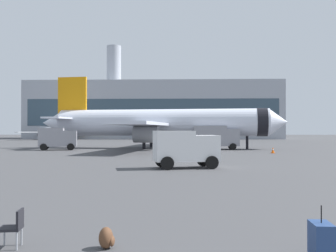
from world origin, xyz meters
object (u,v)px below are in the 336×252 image
object	(u,v)px
fuel_truck	(216,136)
cargo_van	(185,147)
service_truck	(57,138)
safety_cone_mid	(273,150)
rolling_suitcase	(321,240)
airplane_taxiing	(52,131)
airplane_at_gate	(160,123)
safety_cone_near	(181,145)
gate_chair	(14,226)
safety_cone_far	(195,145)
traveller_backpack	(107,238)

from	to	relation	value
fuel_truck	cargo_van	bearing A→B (deg)	-99.96
service_truck	cargo_van	world-z (taller)	service_truck
safety_cone_mid	rolling_suitcase	bearing A→B (deg)	-101.91
safety_cone_mid	airplane_taxiing	bearing A→B (deg)	127.92
airplane_at_gate	safety_cone_mid	distance (m)	17.51
fuel_truck	airplane_taxiing	bearing A→B (deg)	128.14
airplane_taxiing	service_truck	world-z (taller)	airplane_taxiing
fuel_truck	safety_cone_near	bearing A→B (deg)	128.15
gate_chair	safety_cone_near	bearing A→B (deg)	85.58
safety_cone_far	traveller_backpack	xyz separation A→B (m)	(-3.82, -51.22, -0.07)
airplane_at_gate	fuel_truck	xyz separation A→B (m)	(7.70, -2.89, -1.88)
airplane_at_gate	gate_chair	world-z (taller)	airplane_at_gate
safety_cone_near	rolling_suitcase	distance (m)	49.64
traveller_backpack	safety_cone_far	bearing A→B (deg)	85.74
rolling_suitcase	airplane_taxiing	bearing A→B (deg)	111.85
rolling_suitcase	gate_chair	world-z (taller)	rolling_suitcase
service_truck	fuel_truck	distance (m)	21.02
cargo_van	safety_cone_mid	xyz separation A→B (m)	(10.17, 17.24, -1.10)
airplane_at_gate	cargo_van	size ratio (longest dim) A/B	7.55
airplane_taxiing	traveller_backpack	xyz separation A→B (m)	(32.98, -93.18, -1.96)
service_truck	rolling_suitcase	xyz separation A→B (m)	(19.15, -41.68, -1.22)
safety_cone_far	safety_cone_mid	bearing A→B (deg)	-62.45
service_truck	traveller_backpack	size ratio (longest dim) A/B	10.77
airplane_at_gate	safety_cone_mid	xyz separation A→B (m)	(13.47, -10.69, -3.31)
safety_cone_mid	safety_cone_far	size ratio (longest dim) A/B	1.15
service_truck	rolling_suitcase	world-z (taller)	service_truck
safety_cone_mid	rolling_suitcase	distance (m)	36.57
gate_chair	airplane_at_gate	bearing A→B (deg)	89.02
fuel_truck	rolling_suitcase	world-z (taller)	fuel_truck
safety_cone_mid	safety_cone_far	xyz separation A→B (m)	(-8.32, 15.95, -0.05)
service_truck	traveller_backpack	world-z (taller)	service_truck
safety_cone_far	traveller_backpack	distance (m)	51.36
fuel_truck	safety_cone_mid	world-z (taller)	fuel_truck
cargo_van	safety_cone_far	distance (m)	33.26
service_truck	gate_chair	world-z (taller)	service_truck
airplane_at_gate	rolling_suitcase	bearing A→B (deg)	-82.74
traveller_backpack	fuel_truck	bearing A→B (deg)	81.59
service_truck	airplane_at_gate	bearing A→B (deg)	19.93
safety_cone_mid	safety_cone_far	bearing A→B (deg)	117.55
safety_cone_far	airplane_at_gate	bearing A→B (deg)	-134.38
safety_cone_mid	safety_cone_near	bearing A→B (deg)	127.22
safety_cone_far	gate_chair	world-z (taller)	gate_chair
cargo_van	safety_cone_near	distance (m)	31.03
cargo_van	gate_chair	bearing A→B (deg)	-102.76
airplane_taxiing	fuel_truck	xyz separation A→B (m)	(39.35, -50.11, -0.42)
airplane_taxiing	rolling_suitcase	distance (m)	100.97
airplane_at_gate	safety_cone_far	bearing A→B (deg)	45.62
rolling_suitcase	fuel_truck	bearing A→B (deg)	87.67
gate_chair	safety_cone_far	bearing A→B (deg)	83.40
safety_cone_near	safety_cone_far	size ratio (longest dim) A/B	1.21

